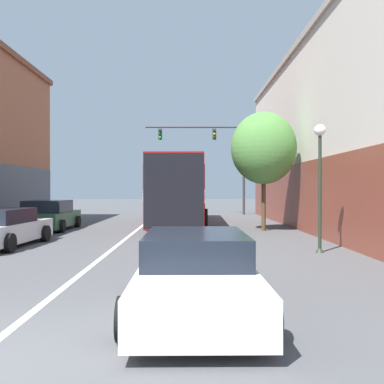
{
  "coord_description": "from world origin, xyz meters",
  "views": [
    {
      "loc": [
        2.41,
        -4.71,
        1.9
      ],
      "look_at": [
        2.55,
        16.93,
        1.75
      ],
      "focal_mm": 42.0,
      "sensor_mm": 36.0,
      "label": 1
    }
  ],
  "objects_px": {
    "parked_car_left_mid": "(1,228)",
    "hatchback_foreground": "(196,273)",
    "street_lamp": "(320,173)",
    "bus": "(180,189)",
    "street_tree_near": "(264,148)",
    "traffic_signal_gantry": "(215,149)",
    "parked_car_left_near": "(49,216)"
  },
  "relations": [
    {
      "from": "parked_car_left_mid",
      "to": "street_lamp",
      "type": "relative_size",
      "value": 1.23
    },
    {
      "from": "parked_car_left_mid",
      "to": "bus",
      "type": "bearing_deg",
      "value": -27.92
    },
    {
      "from": "parked_car_left_mid",
      "to": "street_lamp",
      "type": "bearing_deg",
      "value": -95.03
    },
    {
      "from": "traffic_signal_gantry",
      "to": "street_tree_near",
      "type": "relative_size",
      "value": 1.36
    },
    {
      "from": "hatchback_foreground",
      "to": "parked_car_left_mid",
      "type": "xyz_separation_m",
      "value": [
        -6.29,
        7.68,
        0.03
      ]
    },
    {
      "from": "street_lamp",
      "to": "bus",
      "type": "bearing_deg",
      "value": 111.91
    },
    {
      "from": "street_lamp",
      "to": "traffic_signal_gantry",
      "type": "bearing_deg",
      "value": 95.62
    },
    {
      "from": "hatchback_foreground",
      "to": "parked_car_left_mid",
      "type": "height_order",
      "value": "parked_car_left_mid"
    },
    {
      "from": "parked_car_left_mid",
      "to": "hatchback_foreground",
      "type": "bearing_deg",
      "value": -137.52
    },
    {
      "from": "bus",
      "to": "street_tree_near",
      "type": "relative_size",
      "value": 2.34
    },
    {
      "from": "parked_car_left_near",
      "to": "parked_car_left_mid",
      "type": "xyz_separation_m",
      "value": [
        0.3,
        -6.02,
        -0.05
      ]
    },
    {
      "from": "hatchback_foreground",
      "to": "street_tree_near",
      "type": "height_order",
      "value": "street_tree_near"
    },
    {
      "from": "parked_car_left_near",
      "to": "street_lamp",
      "type": "bearing_deg",
      "value": -125.74
    },
    {
      "from": "hatchback_foreground",
      "to": "street_lamp",
      "type": "height_order",
      "value": "street_lamp"
    },
    {
      "from": "bus",
      "to": "parked_car_left_near",
      "type": "relative_size",
      "value": 2.87
    },
    {
      "from": "street_lamp",
      "to": "street_tree_near",
      "type": "bearing_deg",
      "value": 94.08
    },
    {
      "from": "traffic_signal_gantry",
      "to": "street_lamp",
      "type": "bearing_deg",
      "value": -84.38
    },
    {
      "from": "bus",
      "to": "street_lamp",
      "type": "xyz_separation_m",
      "value": [
        4.38,
        -10.9,
        0.45
      ]
    },
    {
      "from": "hatchback_foreground",
      "to": "traffic_signal_gantry",
      "type": "height_order",
      "value": "traffic_signal_gantry"
    },
    {
      "from": "bus",
      "to": "street_lamp",
      "type": "height_order",
      "value": "street_lamp"
    },
    {
      "from": "street_tree_near",
      "to": "street_lamp",
      "type": "bearing_deg",
      "value": -85.92
    },
    {
      "from": "street_tree_near",
      "to": "traffic_signal_gantry",
      "type": "bearing_deg",
      "value": 96.47
    },
    {
      "from": "parked_car_left_mid",
      "to": "traffic_signal_gantry",
      "type": "xyz_separation_m",
      "value": [
        8.13,
        18.29,
        4.24
      ]
    },
    {
      "from": "hatchback_foreground",
      "to": "street_tree_near",
      "type": "distance_m",
      "value": 14.03
    },
    {
      "from": "hatchback_foreground",
      "to": "street_lamp",
      "type": "bearing_deg",
      "value": -31.6
    },
    {
      "from": "hatchback_foreground",
      "to": "street_tree_near",
      "type": "xyz_separation_m",
      "value": [
        3.28,
        13.27,
        3.17
      ]
    },
    {
      "from": "parked_car_left_near",
      "to": "parked_car_left_mid",
      "type": "relative_size",
      "value": 0.94
    },
    {
      "from": "parked_car_left_near",
      "to": "traffic_signal_gantry",
      "type": "distance_m",
      "value": 15.47
    },
    {
      "from": "traffic_signal_gantry",
      "to": "street_lamp",
      "type": "height_order",
      "value": "traffic_signal_gantry"
    },
    {
      "from": "parked_car_left_near",
      "to": "street_tree_near",
      "type": "distance_m",
      "value": 10.36
    },
    {
      "from": "street_lamp",
      "to": "street_tree_near",
      "type": "distance_m",
      "value": 7.19
    },
    {
      "from": "street_lamp",
      "to": "parked_car_left_mid",
      "type": "bearing_deg",
      "value": 171.81
    }
  ]
}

